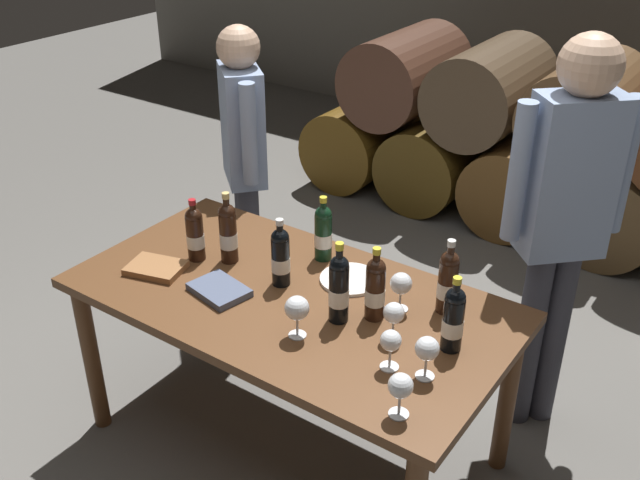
% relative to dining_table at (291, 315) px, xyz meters
% --- Properties ---
extents(ground_plane, '(14.00, 14.00, 0.00)m').
position_rel_dining_table_xyz_m(ground_plane, '(0.00, 0.00, -0.67)').
color(ground_plane, '#66635E').
extents(barrel_stack, '(3.12, 0.90, 1.15)m').
position_rel_dining_table_xyz_m(barrel_stack, '(0.00, 2.60, -0.13)').
color(barrel_stack, brown).
rests_on(barrel_stack, ground_plane).
extents(dining_table, '(1.70, 0.90, 0.76)m').
position_rel_dining_table_xyz_m(dining_table, '(0.00, 0.00, 0.00)').
color(dining_table, brown).
rests_on(dining_table, ground_plane).
extents(wine_bottle_0, '(0.07, 0.07, 0.32)m').
position_rel_dining_table_xyz_m(wine_bottle_0, '(0.24, -0.03, 0.23)').
color(wine_bottle_0, black).
rests_on(wine_bottle_0, dining_table).
extents(wine_bottle_1, '(0.07, 0.07, 0.27)m').
position_rel_dining_table_xyz_m(wine_bottle_1, '(-0.48, 0.00, 0.21)').
color(wine_bottle_1, black).
rests_on(wine_bottle_1, dining_table).
extents(wine_bottle_2, '(0.07, 0.07, 0.29)m').
position_rel_dining_table_xyz_m(wine_bottle_2, '(0.34, 0.06, 0.22)').
color(wine_bottle_2, black).
rests_on(wine_bottle_2, dining_table).
extents(wine_bottle_3, '(0.07, 0.07, 0.28)m').
position_rel_dining_table_xyz_m(wine_bottle_3, '(0.65, 0.05, 0.22)').
color(wine_bottle_3, black).
rests_on(wine_bottle_3, dining_table).
extents(wine_bottle_4, '(0.07, 0.07, 0.28)m').
position_rel_dining_table_xyz_m(wine_bottle_4, '(-0.06, 0.30, 0.21)').
color(wine_bottle_4, black).
rests_on(wine_bottle_4, dining_table).
extents(wine_bottle_5, '(0.07, 0.07, 0.28)m').
position_rel_dining_table_xyz_m(wine_bottle_5, '(-0.08, 0.05, 0.21)').
color(wine_bottle_5, black).
rests_on(wine_bottle_5, dining_table).
extents(wine_bottle_6, '(0.07, 0.07, 0.30)m').
position_rel_dining_table_xyz_m(wine_bottle_6, '(0.53, 0.25, 0.22)').
color(wine_bottle_6, black).
rests_on(wine_bottle_6, dining_table).
extents(wine_bottle_7, '(0.07, 0.07, 0.31)m').
position_rel_dining_table_xyz_m(wine_bottle_7, '(-0.36, 0.07, 0.22)').
color(wine_bottle_7, black).
rests_on(wine_bottle_7, dining_table).
extents(wine_glass_0, '(0.07, 0.07, 0.15)m').
position_rel_dining_table_xyz_m(wine_glass_0, '(0.53, -0.16, 0.19)').
color(wine_glass_0, white).
rests_on(wine_glass_0, dining_table).
extents(wine_glass_1, '(0.08, 0.08, 0.16)m').
position_rel_dining_table_xyz_m(wine_glass_1, '(0.39, 0.15, 0.20)').
color(wine_glass_1, white).
rests_on(wine_glass_1, dining_table).
extents(wine_glass_2, '(0.09, 0.09, 0.16)m').
position_rel_dining_table_xyz_m(wine_glass_2, '(0.18, -0.19, 0.20)').
color(wine_glass_2, white).
rests_on(wine_glass_2, dining_table).
extents(wine_glass_3, '(0.08, 0.08, 0.15)m').
position_rel_dining_table_xyz_m(wine_glass_3, '(0.67, -0.34, 0.20)').
color(wine_glass_3, white).
rests_on(wine_glass_3, dining_table).
extents(wine_glass_4, '(0.08, 0.08, 0.15)m').
position_rel_dining_table_xyz_m(wine_glass_4, '(0.65, -0.13, 0.20)').
color(wine_glass_4, white).
rests_on(wine_glass_4, dining_table).
extents(wine_glass_5, '(0.07, 0.07, 0.15)m').
position_rel_dining_table_xyz_m(wine_glass_5, '(0.46, -0.02, 0.20)').
color(wine_glass_5, white).
rests_on(wine_glass_5, dining_table).
extents(tasting_notebook, '(0.25, 0.21, 0.03)m').
position_rel_dining_table_xyz_m(tasting_notebook, '(-0.55, -0.17, 0.11)').
color(tasting_notebook, '#936038').
rests_on(tasting_notebook, dining_table).
extents(leather_ledger, '(0.25, 0.20, 0.03)m').
position_rel_dining_table_xyz_m(leather_ledger, '(-0.23, -0.14, 0.11)').
color(leather_ledger, '#4C5670').
rests_on(leather_ledger, dining_table).
extents(serving_plate, '(0.24, 0.24, 0.01)m').
position_rel_dining_table_xyz_m(serving_plate, '(0.13, 0.22, 0.10)').
color(serving_plate, white).
rests_on(serving_plate, dining_table).
extents(sommelier_presenting, '(0.38, 0.37, 1.72)m').
position_rel_dining_table_xyz_m(sommelier_presenting, '(0.76, 0.75, 0.37)').
color(sommelier_presenting, '#383842').
rests_on(sommelier_presenting, ground_plane).
extents(taster_seated_left, '(0.39, 0.35, 1.54)m').
position_rel_dining_table_xyz_m(taster_seated_left, '(-0.83, 0.72, 0.25)').
color(taster_seated_left, '#383842').
rests_on(taster_seated_left, ground_plane).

